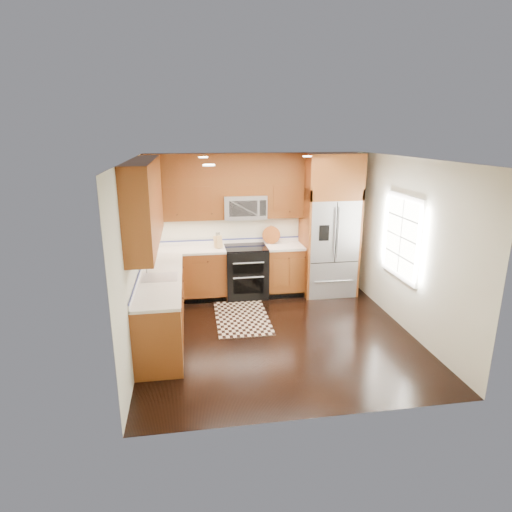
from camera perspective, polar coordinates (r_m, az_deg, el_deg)
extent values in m
plane|color=black|center=(6.60, 2.88, -10.40)|extent=(4.00, 4.00, 0.00)
cube|color=silver|center=(8.04, 0.08, 4.35)|extent=(4.00, 0.02, 2.60)
cube|color=silver|center=(6.04, -15.84, -0.28)|extent=(0.02, 4.00, 2.60)
cube|color=silver|center=(6.82, 19.71, 1.23)|extent=(0.02, 4.00, 2.60)
cube|color=white|center=(6.96, 18.88, 2.44)|extent=(0.04, 1.10, 1.30)
cube|color=white|center=(6.95, 18.80, 2.44)|extent=(0.02, 0.95, 1.15)
cube|color=brown|center=(7.87, -9.07, -2.53)|extent=(1.37, 0.60, 0.90)
cube|color=brown|center=(8.06, 3.85, -1.91)|extent=(0.72, 0.60, 0.90)
cube|color=brown|center=(6.49, -12.42, -6.89)|extent=(0.60, 2.40, 0.90)
cube|color=white|center=(7.77, -3.77, 1.00)|extent=(2.85, 0.62, 0.04)
cube|color=white|center=(6.32, -12.68, -2.96)|extent=(0.62, 2.40, 0.04)
cube|color=brown|center=(7.71, -3.99, 7.77)|extent=(2.85, 0.33, 0.75)
cube|color=brown|center=(6.10, -14.47, 5.05)|extent=(0.33, 2.40, 0.75)
cube|color=brown|center=(7.65, -4.07, 12.03)|extent=(2.85, 0.33, 0.40)
cube|color=brown|center=(6.02, -14.86, 10.42)|extent=(0.33, 2.40, 0.40)
cube|color=black|center=(7.91, -1.34, -2.17)|extent=(0.76, 0.64, 0.92)
cube|color=black|center=(7.77, -1.36, 1.15)|extent=(0.76, 0.60, 0.02)
cube|color=black|center=(7.56, -1.02, -1.76)|extent=(0.55, 0.01, 0.18)
cube|color=black|center=(7.66, -1.01, -4.04)|extent=(0.55, 0.01, 0.28)
cylinder|color=#B2B2B7|center=(7.50, -1.00, -0.95)|extent=(0.55, 0.02, 0.02)
cylinder|color=#B2B2B7|center=(7.58, -0.99, -2.90)|extent=(0.55, 0.02, 0.02)
cube|color=#B2B2B7|center=(7.74, -1.53, 6.59)|extent=(0.76, 0.40, 0.42)
cube|color=black|center=(7.54, -1.71, 6.34)|extent=(0.50, 0.01, 0.28)
cube|color=#B2B2B7|center=(8.09, 9.63, 1.28)|extent=(0.90, 0.74, 1.80)
cube|color=black|center=(7.66, 10.63, 3.09)|extent=(0.01, 0.01, 1.08)
cube|color=black|center=(7.59, 9.07, 3.04)|extent=(0.18, 0.01, 0.28)
cube|color=brown|center=(7.93, 6.44, 1.85)|extent=(0.04, 0.74, 2.00)
cube|color=brown|center=(8.22, 12.77, 2.07)|extent=(0.04, 0.74, 2.00)
cube|color=brown|center=(7.86, 10.08, 10.47)|extent=(0.98, 0.74, 0.80)
cube|color=#B2B2B7|center=(6.31, -12.69, -2.70)|extent=(0.50, 0.42, 0.02)
cylinder|color=#B2B2B7|center=(6.50, -14.42, -1.07)|extent=(0.02, 0.02, 0.28)
torus|color=#B2B2B7|center=(6.38, -14.56, -0.08)|extent=(0.18, 0.02, 0.18)
cube|color=black|center=(7.14, -1.87, -8.18)|extent=(0.87, 1.44, 0.01)
cube|color=tan|center=(7.72, -5.08, 1.90)|extent=(0.15, 0.17, 0.22)
cylinder|color=#AD1526|center=(8.05, 1.91, 2.30)|extent=(0.13, 0.13, 0.16)
cylinder|color=brown|center=(8.02, 2.04, 1.75)|extent=(0.42, 0.42, 0.02)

